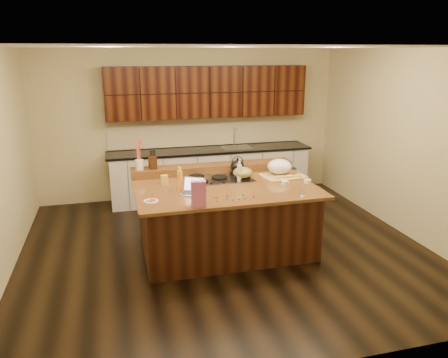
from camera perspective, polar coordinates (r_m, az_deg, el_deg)
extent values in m
cube|color=black|center=(6.18, 0.12, -9.10)|extent=(5.50, 5.00, 0.01)
cube|color=silver|center=(5.58, 0.14, 16.90)|extent=(5.50, 5.00, 0.01)
cube|color=#C5BA8A|center=(8.13, -4.44, 7.12)|extent=(5.50, 0.01, 2.70)
cube|color=#C5BA8A|center=(3.48, 10.83, -6.01)|extent=(5.50, 0.01, 2.70)
cube|color=#C5BA8A|center=(6.95, 22.72, 4.29)|extent=(0.01, 5.00, 2.70)
cube|color=black|center=(6.00, 0.12, -5.26)|extent=(2.22, 1.42, 0.88)
cube|color=black|center=(5.85, 0.12, -1.07)|extent=(2.40, 1.60, 0.04)
cube|color=black|center=(6.48, -1.46, 1.40)|extent=(2.40, 0.30, 0.12)
cube|color=gray|center=(6.12, -0.60, -0.03)|extent=(0.92, 0.52, 0.02)
cylinder|color=black|center=(6.17, -3.59, 0.30)|extent=(0.22, 0.22, 0.03)
cylinder|color=black|center=(6.31, 1.76, 0.68)|extent=(0.22, 0.22, 0.03)
cylinder|color=black|center=(5.93, -3.10, -0.38)|extent=(0.22, 0.22, 0.03)
cylinder|color=black|center=(6.07, 2.45, 0.04)|extent=(0.22, 0.22, 0.03)
cylinder|color=black|center=(6.11, -0.60, 0.17)|extent=(0.22, 0.22, 0.03)
cube|color=silver|center=(8.07, -1.77, 0.53)|extent=(3.60, 0.62, 0.90)
cube|color=black|center=(7.95, -1.80, 3.79)|extent=(3.70, 0.66, 0.04)
cube|color=gray|center=(8.07, 1.67, 4.09)|extent=(0.55, 0.42, 0.01)
cylinder|color=gray|center=(8.20, 1.32, 5.61)|extent=(0.02, 0.02, 0.36)
cube|color=black|center=(7.94, -2.11, 11.30)|extent=(3.60, 0.34, 0.90)
cube|color=#C5BA8A|center=(8.19, -2.31, 6.16)|extent=(3.60, 0.03, 0.50)
ellipsoid|color=black|center=(6.28, 1.77, 1.63)|extent=(0.26, 0.26, 0.18)
ellipsoid|color=olive|center=(6.05, 2.46, 0.86)|extent=(0.35, 0.35, 0.15)
cube|color=#B7B7BC|center=(5.50, -4.24, -1.98)|extent=(0.35, 0.32, 0.01)
cube|color=black|center=(5.50, -4.25, -1.89)|extent=(0.27, 0.23, 0.00)
cube|color=#B7B7BC|center=(5.56, -3.90, -0.68)|extent=(0.27, 0.20, 0.18)
cube|color=silver|center=(5.55, -3.92, -0.70)|extent=(0.24, 0.18, 0.16)
cylinder|color=orange|center=(5.63, -5.77, -0.21)|extent=(0.08, 0.08, 0.27)
cylinder|color=silver|center=(5.97, 2.02, 0.72)|extent=(0.08, 0.08, 0.25)
cube|color=tan|center=(6.29, 7.71, 0.37)|extent=(0.65, 0.50, 0.03)
ellipsoid|color=white|center=(6.33, 7.27, 1.62)|extent=(0.35, 0.35, 0.22)
cube|color=#EDD872|center=(6.12, 7.28, 0.22)|extent=(0.13, 0.03, 0.03)
cube|color=#EDD872|center=(6.17, 8.41, 0.31)|extent=(0.13, 0.03, 0.03)
cube|color=#EDD872|center=(6.22, 9.52, 0.39)|extent=(0.13, 0.03, 0.03)
cylinder|color=gray|center=(6.32, 8.89, 0.57)|extent=(0.23, 0.09, 0.01)
cylinder|color=white|center=(5.97, 7.98, -0.46)|extent=(0.10, 0.10, 0.04)
cylinder|color=white|center=(6.08, 10.85, -0.26)|extent=(0.12, 0.12, 0.04)
cylinder|color=white|center=(6.39, 7.77, 0.69)|extent=(0.13, 0.13, 0.04)
cylinder|color=#996B3F|center=(6.38, 8.43, 0.85)|extent=(0.28, 0.28, 0.09)
cone|color=silver|center=(5.58, 10.25, -1.64)|extent=(0.08, 0.08, 0.07)
cube|color=#C05A90|center=(5.03, -3.36, -1.96)|extent=(0.17, 0.10, 0.31)
cylinder|color=white|center=(5.31, -9.50, -2.85)|extent=(0.21, 0.21, 0.01)
cube|color=gold|center=(5.95, -7.80, -0.09)|extent=(0.10, 0.08, 0.13)
cylinder|color=white|center=(6.30, -10.99, 1.88)|extent=(0.12, 0.12, 0.14)
cube|color=black|center=(6.30, -9.31, 2.24)|extent=(0.11, 0.17, 0.20)
ellipsoid|color=red|center=(5.35, -0.93, -2.43)|extent=(0.02, 0.02, 0.02)
ellipsoid|color=#198C26|center=(5.31, 0.45, -2.59)|extent=(0.02, 0.02, 0.02)
ellipsoid|color=red|center=(5.40, 3.89, -2.30)|extent=(0.02, 0.02, 0.02)
ellipsoid|color=#198C26|center=(5.33, 2.68, -2.52)|extent=(0.02, 0.02, 0.02)
ellipsoid|color=red|center=(5.35, -1.20, -2.43)|extent=(0.02, 0.02, 0.02)
ellipsoid|color=#198C26|center=(5.27, 1.07, -2.73)|extent=(0.02, 0.02, 0.02)
ellipsoid|color=red|center=(5.29, 2.00, -2.65)|extent=(0.02, 0.02, 0.02)
ellipsoid|color=#198C26|center=(5.23, -0.99, -2.90)|extent=(0.02, 0.02, 0.02)
ellipsoid|color=red|center=(5.45, 0.43, -2.07)|extent=(0.02, 0.02, 0.02)
ellipsoid|color=#198C26|center=(5.47, 2.51, -2.04)|extent=(0.02, 0.02, 0.02)
ellipsoid|color=red|center=(5.39, 0.40, -2.28)|extent=(0.02, 0.02, 0.02)
ellipsoid|color=#198C26|center=(5.40, 0.96, -2.24)|extent=(0.02, 0.02, 0.02)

